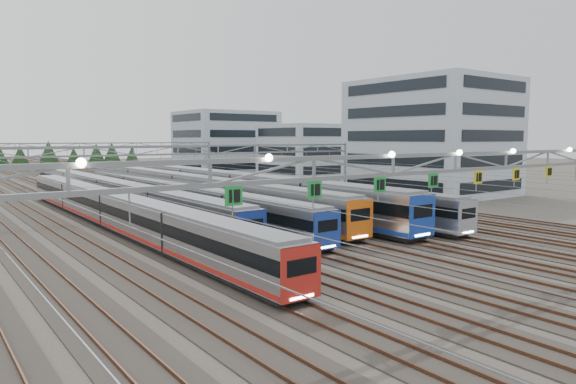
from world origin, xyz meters
TOP-DOWN VIEW (x-y plane):
  - ground at (0.00, 0.00)m, footprint 400.00×400.00m
  - track_bed at (0.00, 100.00)m, footprint 54.00×260.00m
  - train_a at (-11.25, 30.30)m, footprint 2.57×59.01m
  - train_b at (-6.75, 46.77)m, footprint 2.63×68.54m
  - train_c at (-2.25, 36.37)m, footprint 2.60×54.43m
  - train_d at (2.25, 43.81)m, footprint 2.94×66.94m
  - train_e at (6.75, 36.39)m, footprint 3.18×57.44m
  - train_f at (11.25, 35.62)m, footprint 2.68×58.36m
  - gantry_near at (-0.05, -0.12)m, footprint 56.36×0.61m
  - gantry_mid at (0.00, 40.00)m, footprint 56.36×0.36m
  - gantry_far at (0.00, 85.00)m, footprint 56.36×0.36m
  - depot_bldg_south at (39.82, 33.01)m, footprint 18.00×22.00m
  - depot_bldg_mid at (43.22, 70.31)m, footprint 14.00×16.00m
  - depot_bldg_north at (38.55, 95.66)m, footprint 22.00×18.00m

SIDE VIEW (x-z plane):
  - ground at x=0.00m, z-range 0.00..0.00m
  - track_bed at x=0.00m, z-range -1.22..4.20m
  - train_a at x=-11.25m, z-range 0.25..3.59m
  - train_c at x=-2.25m, z-range 0.25..3.63m
  - train_b at x=-6.75m, z-range 0.25..3.67m
  - train_f at x=11.25m, z-range 0.25..3.73m
  - train_d at x=2.25m, z-range 0.25..4.08m
  - train_e at x=6.75m, z-range 0.25..4.41m
  - depot_bldg_mid at x=43.22m, z-range 0.00..11.81m
  - gantry_mid at x=0.00m, z-range 2.39..10.39m
  - gantry_far at x=0.00m, z-range 2.39..10.39m
  - gantry_near at x=-0.05m, z-range 3.05..11.13m
  - depot_bldg_north at x=38.55m, z-range 0.00..15.43m
  - depot_bldg_south at x=39.82m, z-range 0.00..17.85m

